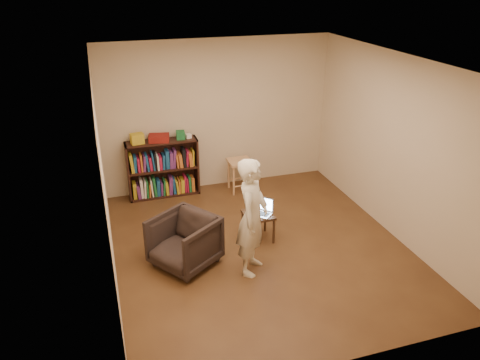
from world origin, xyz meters
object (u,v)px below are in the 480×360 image
object	(u,v)px
laptop	(262,209)
person	(252,217)
side_table	(258,218)
stool	(240,166)
bookshelf	(163,171)
armchair	(184,242)

from	to	relation	value
laptop	person	xyz separation A→B (m)	(-0.38, -0.70, 0.31)
side_table	person	distance (m)	0.88
stool	person	xyz separation A→B (m)	(-0.56, -2.33, 0.32)
stool	laptop	distance (m)	1.64
side_table	laptop	world-z (taller)	laptop
side_table	stool	bearing A→B (deg)	81.97
bookshelf	person	xyz separation A→B (m)	(0.74, -2.56, 0.35)
person	stool	bearing A→B (deg)	20.87
side_table	person	xyz separation A→B (m)	(-0.33, -0.69, 0.44)
bookshelf	person	distance (m)	2.69
laptop	person	bearing A→B (deg)	-72.76
stool	person	distance (m)	2.42
armchair	person	size ratio (longest dim) A/B	0.49
bookshelf	laptop	xyz separation A→B (m)	(1.13, -1.86, 0.03)
stool	laptop	size ratio (longest dim) A/B	1.53
side_table	bookshelf	bearing A→B (deg)	119.89
bookshelf	armchair	xyz separation A→B (m)	(-0.07, -2.18, -0.09)
armchair	side_table	xyz separation A→B (m)	(1.14, 0.31, -0.00)
stool	person	world-z (taller)	person
bookshelf	armchair	distance (m)	2.18
armchair	laptop	distance (m)	1.24
armchair	person	bearing A→B (deg)	29.93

